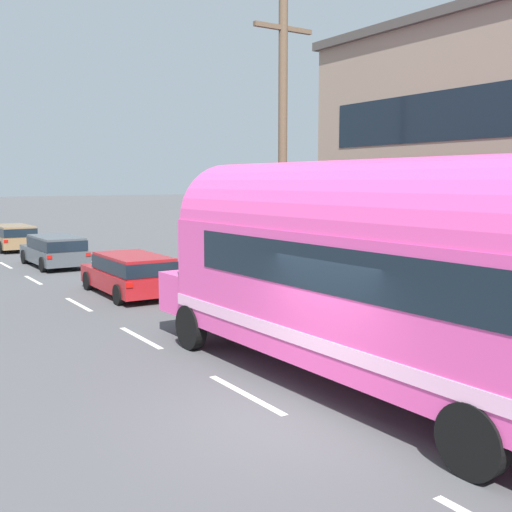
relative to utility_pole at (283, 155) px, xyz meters
name	(u,v)px	position (x,y,z in m)	size (l,w,h in m)	color
ground_plane	(293,420)	(-4.10, -6.08, -4.42)	(300.00, 300.00, 0.00)	#4C4C4F
lane_markings	(138,289)	(-1.53, 6.51, -4.42)	(3.78, 80.00, 0.01)	silver
utility_pole	(283,155)	(0.00, 0.00, 0.00)	(1.80, 0.24, 8.50)	brown
painted_bus	(382,267)	(-2.26, -6.09, -2.12)	(2.80, 11.96, 4.12)	#EA4C9E
car_lead	(131,272)	(-2.18, 5.48, -3.63)	(2.05, 4.60, 1.37)	#A5191E
car_second	(55,249)	(-2.37, 13.78, -3.63)	(1.98, 4.63, 1.37)	#474C51
car_third	(13,235)	(-2.45, 21.82, -3.62)	(1.96, 4.76, 1.37)	olive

